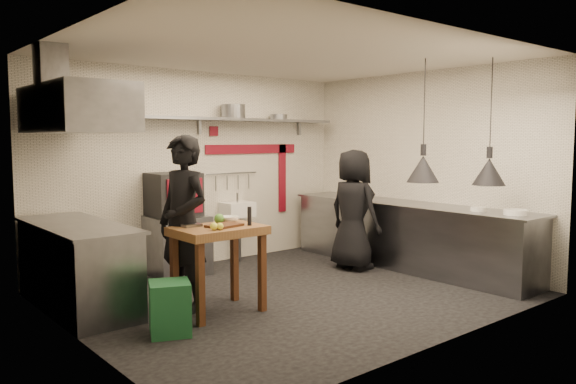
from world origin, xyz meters
TOP-DOWN VIEW (x-y plane):
  - floor at (0.00, 0.00)m, footprint 5.00×5.00m
  - ceiling at (0.00, 0.00)m, footprint 5.00×5.00m
  - wall_back at (0.00, 2.10)m, footprint 5.00×0.04m
  - wall_front at (0.00, -2.10)m, footprint 5.00×0.04m
  - wall_left at (-2.50, 0.00)m, footprint 0.04×4.20m
  - wall_right at (2.50, 0.00)m, footprint 0.04×4.20m
  - red_band_horiz at (0.95, 2.08)m, footprint 1.70×0.02m
  - red_band_vert at (1.55, 2.08)m, footprint 0.14×0.02m
  - red_tile_a at (0.25, 2.08)m, footprint 0.14×0.02m
  - red_tile_b at (-0.10, 2.08)m, footprint 0.14×0.02m
  - back_shelf at (0.00, 1.92)m, footprint 4.60×0.34m
  - shelf_bracket_left at (-1.90, 2.07)m, footprint 0.04×0.06m
  - shelf_bracket_mid at (0.00, 2.07)m, footprint 0.04×0.06m
  - shelf_bracket_right at (1.90, 2.07)m, footprint 0.04×0.06m
  - pan_far_left at (-1.54, 1.92)m, footprint 0.32×0.32m
  - pan_mid_left at (-1.13, 1.92)m, footprint 0.32×0.32m
  - stock_pot at (0.49, 1.92)m, footprint 0.36×0.36m
  - pan_right at (1.35, 1.92)m, footprint 0.31×0.31m
  - oven_stand at (-0.56, 1.74)m, footprint 0.76×0.70m
  - combi_oven at (-0.58, 1.80)m, footprint 0.64×0.60m
  - oven_door at (-0.58, 1.49)m, footprint 0.50×0.05m
  - oven_glass at (-0.51, 1.50)m, footprint 0.32×0.03m
  - hand_sink at (0.55, 1.92)m, footprint 0.46×0.34m
  - sink_tap at (0.55, 1.92)m, footprint 0.03×0.03m
  - sink_drain at (0.55, 1.88)m, footprint 0.06×0.06m
  - utensil_rail at (0.55, 2.06)m, footprint 0.90×0.02m
  - counter_right at (2.15, 0.00)m, footprint 0.70×3.80m
  - counter_right_top at (2.15, 0.00)m, footprint 0.76×3.90m
  - plate_stack at (2.12, -1.62)m, footprint 0.35×0.35m
  - small_bowl_right at (2.10, -1.15)m, footprint 0.21×0.21m
  - counter_left at (-2.15, 1.05)m, footprint 0.70×1.90m
  - counter_left_top at (-2.15, 1.05)m, footprint 0.76×2.00m
  - extractor_hood at (-2.10, 1.05)m, footprint 0.78×1.60m
  - hood_duct at (-2.35, 1.05)m, footprint 0.28×0.28m
  - green_bin at (-1.78, -0.32)m, footprint 0.48×0.48m
  - prep_table at (-1.06, -0.04)m, footprint 0.92×0.64m
  - cutting_board at (-1.01, -0.09)m, footprint 0.39×0.31m
  - pepper_mill at (-0.76, -0.20)m, footprint 0.05×0.05m
  - lemon_a at (-1.22, -0.22)m, footprint 0.10×0.10m
  - lemon_b at (-1.16, -0.25)m, footprint 0.09×0.09m
  - veg_ball at (-0.92, 0.14)m, footprint 0.13×0.13m
  - steel_tray at (-1.27, 0.12)m, footprint 0.19×0.13m
  - bowl at (-0.79, 0.14)m, footprint 0.23×0.23m
  - heat_lamp_near at (1.43, -0.79)m, footprint 0.39×0.39m
  - heat_lamp_far at (1.98, -1.35)m, footprint 0.42×0.42m
  - chef_left at (-1.28, 0.28)m, footprint 0.55×0.75m
  - chef_right at (1.50, 0.44)m, footprint 0.57×0.85m

SIDE VIEW (x-z plane):
  - floor at x=0.00m, z-range 0.00..0.00m
  - green_bin at x=-1.78m, z-range 0.00..0.50m
  - sink_drain at x=0.55m, z-range 0.01..0.67m
  - oven_stand at x=-0.56m, z-range 0.00..0.80m
  - counter_right at x=2.15m, z-range 0.00..0.90m
  - counter_left at x=-2.15m, z-range 0.00..0.90m
  - prep_table at x=-1.06m, z-range 0.00..0.92m
  - hand_sink at x=0.55m, z-range 0.67..0.89m
  - chef_right at x=1.50m, z-range 0.00..1.69m
  - counter_right_top at x=2.15m, z-range 0.90..0.93m
  - counter_left_top at x=-2.15m, z-range 0.90..0.93m
  - cutting_board at x=-1.01m, z-range 0.92..0.94m
  - steel_tray at x=-1.27m, z-range 0.92..0.95m
  - chef_left at x=-1.28m, z-range 0.00..1.88m
  - bowl at x=-0.79m, z-range 0.92..0.98m
  - small_bowl_right at x=2.10m, z-range 0.93..0.98m
  - lemon_b at x=-1.16m, z-range 0.92..0.99m
  - sink_tap at x=0.55m, z-range 0.89..1.03m
  - lemon_a at x=-1.22m, z-range 0.92..1.00m
  - plate_stack at x=2.12m, z-range 0.93..1.00m
  - veg_ball at x=-0.92m, z-range 0.91..1.03m
  - pepper_mill at x=-0.76m, z-range 0.92..1.12m
  - combi_oven at x=-0.58m, z-range 0.80..1.38m
  - oven_door at x=-0.58m, z-range 0.86..1.32m
  - oven_glass at x=-0.51m, z-range 0.92..1.26m
  - red_band_vert at x=1.55m, z-range 0.65..1.75m
  - utensil_rail at x=0.55m, z-range 1.31..1.33m
  - wall_back at x=0.00m, z-range 0.00..2.80m
  - wall_front at x=0.00m, z-range 0.00..2.80m
  - wall_left at x=-2.50m, z-range 0.00..2.80m
  - wall_right at x=2.50m, z-range 0.00..2.80m
  - red_band_horiz at x=0.95m, z-range 1.61..1.75m
  - red_tile_b at x=-0.10m, z-range 1.61..1.75m
  - red_tile_a at x=0.25m, z-range 1.88..2.02m
  - shelf_bracket_left at x=-1.90m, z-range 1.90..2.14m
  - shelf_bracket_mid at x=0.00m, z-range 1.90..2.14m
  - shelf_bracket_right at x=1.90m, z-range 1.90..2.14m
  - heat_lamp_far at x=1.98m, z-range 1.28..2.80m
  - heat_lamp_near at x=1.43m, z-range 1.31..2.80m
  - back_shelf at x=0.00m, z-range 2.10..2.14m
  - extractor_hood at x=-2.10m, z-range 1.90..2.40m
  - pan_mid_left at x=-1.13m, z-range 2.14..2.21m
  - pan_right at x=1.35m, z-range 2.14..2.22m
  - pan_far_left at x=-1.54m, z-range 2.14..2.23m
  - stock_pot at x=0.49m, z-range 2.14..2.34m
  - hood_duct at x=-2.35m, z-range 2.30..2.80m
  - ceiling at x=0.00m, z-range 2.80..2.80m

